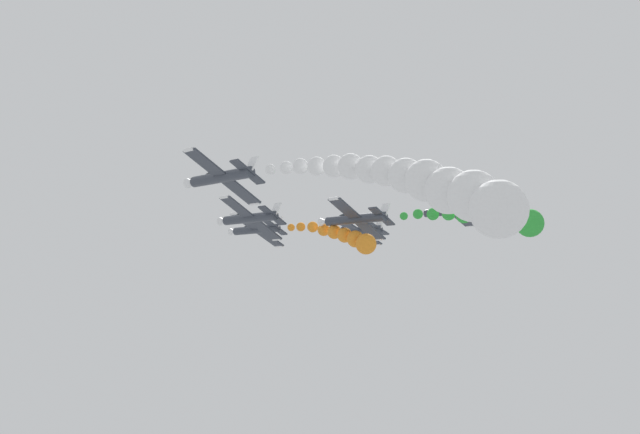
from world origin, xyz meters
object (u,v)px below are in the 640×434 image
Objects in this scene: airplane_left_inner at (249,218)px; airplane_right_inner at (354,231)px; airplane_left_outer at (354,219)px; airplane_trailing at (451,211)px; airplane_right_outer at (220,177)px; airplane_lead at (255,230)px.

airplane_right_inner is (19.03, 0.18, -0.42)m from airplane_left_inner.
airplane_left_outer is 1.00× the size of airplane_trailing.
airplane_left_outer is 19.96m from airplane_right_outer.
airplane_left_outer is at bearing -93.13° from airplane_lead.
airplane_lead is 19.39m from airplane_left_outer.
airplane_right_outer is (-20.83, -19.33, 2.86)m from airplane_lead.
airplane_right_inner is (9.11, -10.38, -0.24)m from airplane_lead.
airplane_trailing is (20.49, -0.10, 2.52)m from airplane_left_outer.
airplane_lead is 27.63m from airplane_trailing.
airplane_left_inner is 14.26m from airplane_right_outer.
airplane_right_outer is (-29.94, -8.95, 3.10)m from airplane_right_inner.
airplane_left_outer is 20.65m from airplane_trailing.
airplane_right_inner is 31.40m from airplane_right_outer.
airplane_lead is 1.00× the size of airplane_right_inner.
airplane_left_inner is 30.77m from airplane_trailing.
airplane_right_inner is at bearing 138.66° from airplane_trailing.
airplane_left_inner is 1.00× the size of airplane_right_outer.
airplane_left_inner is at bearing 38.80° from airplane_right_outer.
airplane_lead is 1.00× the size of airplane_trailing.
airplane_left_inner is at bearing -133.22° from airplane_lead.
airplane_left_inner is at bearing -179.47° from airplane_right_inner.
airplane_left_inner is (-9.92, -10.55, 0.18)m from airplane_lead.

